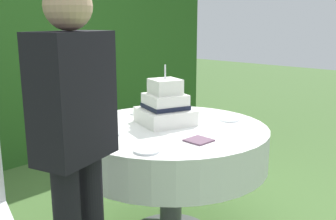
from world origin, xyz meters
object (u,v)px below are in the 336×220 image
object	(u,v)px
wedding_cake	(165,107)
napkin_stack	(199,140)
cake_table	(171,146)
serving_plate_left	(139,113)
serving_plate_far	(229,120)
standing_person	(76,141)
serving_plate_near	(111,133)
serving_plate_right	(147,151)

from	to	relation	value
wedding_cake	napkin_stack	bearing A→B (deg)	-111.16
cake_table	serving_plate_left	xyz separation A→B (m)	(0.10, 0.40, 0.14)
serving_plate_far	serving_plate_left	distance (m)	0.65
cake_table	standing_person	size ratio (longest dim) A/B	0.78
cake_table	standing_person	distance (m)	0.94
serving_plate_near	serving_plate_right	xyz separation A→B (m)	(-0.07, -0.38, 0.00)
serving_plate_right	napkin_stack	xyz separation A→B (m)	(0.32, -0.08, -0.00)
serving_plate_near	napkin_stack	xyz separation A→B (m)	(0.25, -0.47, -0.00)
serving_plate_near	serving_plate_right	bearing A→B (deg)	-100.44
serving_plate_near	cake_table	bearing A→B (deg)	-20.78
serving_plate_right	napkin_stack	world-z (taller)	serving_plate_right
cake_table	napkin_stack	size ratio (longest dim) A/B	9.42
serving_plate_far	serving_plate_left	size ratio (longest dim) A/B	1.00
serving_plate_near	serving_plate_right	size ratio (longest dim) A/B	0.88
serving_plate_left	serving_plate_right	size ratio (longest dim) A/B	0.93
serving_plate_far	standing_person	world-z (taller)	standing_person
serving_plate_left	standing_person	world-z (taller)	standing_person
serving_plate_far	napkin_stack	world-z (taller)	serving_plate_far
serving_plate_near	serving_plate_far	size ratio (longest dim) A/B	0.95
serving_plate_near	wedding_cake	bearing A→B (deg)	-7.79
serving_plate_left	napkin_stack	world-z (taller)	serving_plate_left
serving_plate_near	standing_person	distance (m)	0.63
cake_table	napkin_stack	bearing A→B (deg)	-110.15
serving_plate_right	napkin_stack	distance (m)	0.34
napkin_stack	serving_plate_right	bearing A→B (deg)	165.48
serving_plate_left	serving_plate_far	bearing A→B (deg)	-63.72
serving_plate_left	serving_plate_right	world-z (taller)	same
wedding_cake	serving_plate_left	world-z (taller)	wedding_cake
wedding_cake	serving_plate_far	distance (m)	0.45
serving_plate_left	napkin_stack	distance (m)	0.76
wedding_cake	serving_plate_right	xyz separation A→B (m)	(-0.48, -0.32, -0.11)
wedding_cake	serving_plate_far	size ratio (longest dim) A/B	3.15
wedding_cake	serving_plate_near	world-z (taller)	wedding_cake
wedding_cake	serving_plate_left	xyz separation A→B (m)	(0.06, 0.32, -0.11)
cake_table	serving_plate_near	xyz separation A→B (m)	(-0.37, 0.14, 0.14)
standing_person	serving_plate_near	bearing A→B (deg)	37.16
serving_plate_right	wedding_cake	bearing A→B (deg)	33.90
wedding_cake	serving_plate_left	distance (m)	0.34
serving_plate_near	standing_person	size ratio (longest dim) A/B	0.08
napkin_stack	standing_person	xyz separation A→B (m)	(-0.74, 0.09, 0.15)
cake_table	serving_plate_left	world-z (taller)	serving_plate_left
serving_plate_near	standing_person	world-z (taller)	standing_person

